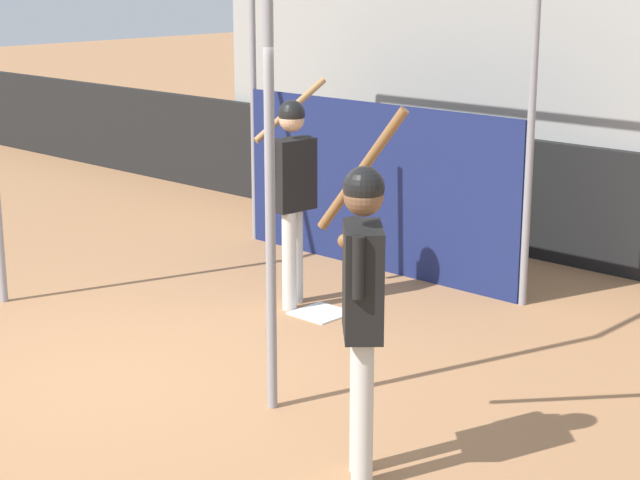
{
  "coord_description": "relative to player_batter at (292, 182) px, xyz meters",
  "views": [
    {
      "loc": [
        6.18,
        -4.39,
        3.03
      ],
      "look_at": [
        0.99,
        1.14,
        1.05
      ],
      "focal_mm": 60.0,
      "sensor_mm": 36.0,
      "label": 1
    }
  ],
  "objects": [
    {
      "name": "player_waiting",
      "position": [
        2.65,
        -2.11,
        0.04
      ],
      "size": [
        0.76,
        0.64,
        2.22
      ],
      "rotation": [
        0.0,
        0.0,
        2.34
      ],
      "color": "silver",
      "rests_on": "ground"
    },
    {
      "name": "batting_cage",
      "position": [
        -0.26,
        0.94,
        0.2
      ],
      "size": [
        3.61,
        3.26,
        3.21
      ],
      "color": "gray",
      "rests_on": "ground"
    },
    {
      "name": "outfield_wall",
      "position": [
        0.34,
        2.92,
        -0.52
      ],
      "size": [
        24.0,
        0.12,
        1.25
      ],
      "color": "black",
      "rests_on": "ground"
    },
    {
      "name": "player_batter",
      "position": [
        0.0,
        0.0,
        0.0
      ],
      "size": [
        0.53,
        0.89,
        2.01
      ],
      "rotation": [
        0.0,
        0.0,
        1.49
      ],
      "color": "silver",
      "rests_on": "ground"
    },
    {
      "name": "ground_plane",
      "position": [
        0.34,
        -2.2,
        -1.14
      ],
      "size": [
        60.0,
        60.0,
        0.0
      ],
      "primitive_type": "plane",
      "color": "#A8754C"
    },
    {
      "name": "bleacher_section",
      "position": [
        0.34,
        4.98,
        0.51
      ],
      "size": [
        8.7,
        4.0,
        3.33
      ],
      "color": "#9E9E99",
      "rests_on": "ground"
    },
    {
      "name": "home_plate",
      "position": [
        0.36,
        -0.01,
        -1.14
      ],
      "size": [
        0.44,
        0.44,
        0.02
      ],
      "color": "white",
      "rests_on": "ground"
    }
  ]
}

